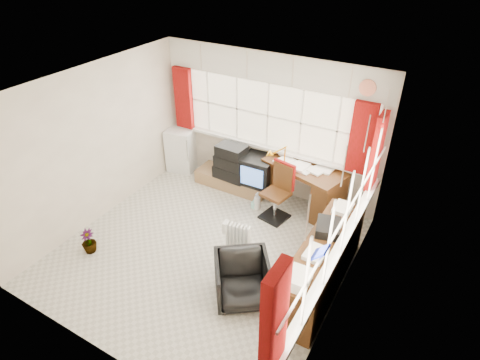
# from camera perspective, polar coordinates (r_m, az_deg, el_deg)

# --- Properties ---
(ground) EXTENTS (4.00, 4.00, 0.00)m
(ground) POSITION_cam_1_polar(r_m,az_deg,el_deg) (6.17, -4.89, -9.91)
(ground) COLOR beige
(ground) RESTS_ON ground
(room_walls) EXTENTS (4.00, 4.00, 4.00)m
(room_walls) POSITION_cam_1_polar(r_m,az_deg,el_deg) (5.28, -5.64, 2.20)
(room_walls) COLOR beige
(room_walls) RESTS_ON ground
(window_back) EXTENTS (3.70, 0.12, 3.60)m
(window_back) POSITION_cam_1_polar(r_m,az_deg,el_deg) (7.01, 3.73, 5.23)
(window_back) COLOR beige
(window_back) RESTS_ON room_walls
(window_right) EXTENTS (0.12, 3.70, 3.60)m
(window_right) POSITION_cam_1_polar(r_m,az_deg,el_deg) (4.93, 13.84, -9.19)
(window_right) COLOR beige
(window_right) RESTS_ON room_walls
(curtains) EXTENTS (3.83, 3.83, 1.15)m
(curtains) POSITION_cam_1_polar(r_m,az_deg,el_deg) (5.62, 7.64, 3.54)
(curtains) COLOR #99080F
(curtains) RESTS_ON room_walls
(overhead_cabinets) EXTENTS (3.98, 3.98, 0.48)m
(overhead_cabinets) POSITION_cam_1_polar(r_m,az_deg,el_deg) (5.31, 9.06, 11.15)
(overhead_cabinets) COLOR beige
(overhead_cabinets) RESTS_ON room_walls
(desk) EXTENTS (1.49, 1.02, 0.83)m
(desk) POSITION_cam_1_polar(r_m,az_deg,el_deg) (6.88, 8.98, -0.58)
(desk) COLOR #4F2C12
(desk) RESTS_ON ground
(desk_lamp) EXTENTS (0.18, 0.16, 0.42)m
(desk_lamp) POSITION_cam_1_polar(r_m,az_deg,el_deg) (6.48, 6.42, 3.95)
(desk_lamp) COLOR #E89D09
(desk_lamp) RESTS_ON desk
(task_chair) EXTENTS (0.48, 0.50, 0.98)m
(task_chair) POSITION_cam_1_polar(r_m,az_deg,el_deg) (6.56, 5.68, -1.28)
(task_chair) COLOR black
(task_chair) RESTS_ON ground
(office_chair) EXTENTS (0.96, 0.97, 0.64)m
(office_chair) POSITION_cam_1_polar(r_m,az_deg,el_deg) (5.28, 0.33, -13.99)
(office_chair) COLOR black
(office_chair) RESTS_ON ground
(radiator) EXTENTS (0.38, 0.20, 0.54)m
(radiator) POSITION_cam_1_polar(r_m,az_deg,el_deg) (5.94, -0.25, -8.86)
(radiator) COLOR white
(radiator) RESTS_ON ground
(credenza) EXTENTS (0.50, 2.00, 0.85)m
(credenza) POSITION_cam_1_polar(r_m,az_deg,el_deg) (5.48, 11.59, -11.61)
(credenza) COLOR #4F2C12
(credenza) RESTS_ON ground
(file_tray) EXTENTS (0.39, 0.45, 0.13)m
(file_tray) POSITION_cam_1_polar(r_m,az_deg,el_deg) (5.39, 12.42, -6.62)
(file_tray) COLOR black
(file_tray) RESTS_ON credenza
(tv_bench) EXTENTS (1.40, 0.50, 0.25)m
(tv_bench) POSITION_cam_1_polar(r_m,az_deg,el_deg) (7.48, -1.03, -0.07)
(tv_bench) COLOR olive
(tv_bench) RESTS_ON ground
(crt_tv) EXTENTS (0.57, 0.54, 0.50)m
(crt_tv) POSITION_cam_1_polar(r_m,az_deg,el_deg) (7.07, 2.59, 1.39)
(crt_tv) COLOR black
(crt_tv) RESTS_ON tv_bench
(hifi_stack) EXTENTS (0.63, 0.42, 0.64)m
(hifi_stack) POSITION_cam_1_polar(r_m,az_deg,el_deg) (7.19, -1.20, 2.47)
(hifi_stack) COLOR black
(hifi_stack) RESTS_ON tv_bench
(mini_fridge) EXTENTS (0.61, 0.61, 0.85)m
(mini_fridge) POSITION_cam_1_polar(r_m,az_deg,el_deg) (7.99, -8.27, 4.38)
(mini_fridge) COLOR white
(mini_fridge) RESTS_ON ground
(spray_bottle_a) EXTENTS (0.13, 0.13, 0.33)m
(spray_bottle_a) POSITION_cam_1_polar(r_m,az_deg,el_deg) (6.87, 2.46, -2.98)
(spray_bottle_a) COLOR silver
(spray_bottle_a) RESTS_ON ground
(spray_bottle_b) EXTENTS (0.10, 0.10, 0.19)m
(spray_bottle_b) POSITION_cam_1_polar(r_m,az_deg,el_deg) (6.93, 2.05, -3.37)
(spray_bottle_b) COLOR #84C5BA
(spray_bottle_b) RESTS_ON ground
(flower_vase) EXTENTS (0.24, 0.24, 0.39)m
(flower_vase) POSITION_cam_1_polar(r_m,az_deg,el_deg) (6.41, -20.74, -8.15)
(flower_vase) COLOR black
(flower_vase) RESTS_ON ground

